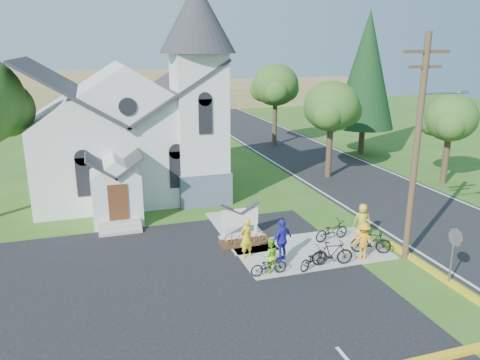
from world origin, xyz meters
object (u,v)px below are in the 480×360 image
object	(u,v)px
stop_sign	(454,245)
bike_0	(269,265)
bike_4	(332,231)
cyclist_1	(270,255)
bike_2	(313,258)
cyclist_4	(362,220)
bike_1	(332,253)
cyclist_2	(282,240)
church_sign	(240,218)
utility_pole	(418,143)
cyclist_0	(246,238)
bike_3	(371,242)
cyclist_3	(363,241)

from	to	relation	value
stop_sign	bike_0	size ratio (longest dim) A/B	1.53
bike_4	bike_0	bearing A→B (deg)	109.55
bike_4	cyclist_1	bearing A→B (deg)	108.26
bike_2	cyclist_4	world-z (taller)	cyclist_4
cyclist_1	bike_1	size ratio (longest dim) A/B	0.83
bike_4	cyclist_2	bearing A→B (deg)	101.97
cyclist_2	bike_2	size ratio (longest dim) A/B	1.15
stop_sign	cyclist_2	xyz separation A→B (m)	(-5.69, 4.15, -0.74)
church_sign	bike_4	xyz separation A→B (m)	(4.19, -1.92, -0.47)
bike_1	bike_2	distance (m)	0.94
utility_pole	bike_2	size ratio (longest dim) A/B	5.84
stop_sign	cyclist_2	distance (m)	7.08
bike_2	cyclist_0	bearing A→B (deg)	27.08
cyclist_4	bike_4	xyz separation A→B (m)	(-1.68, 0.08, -0.37)
bike_1	cyclist_2	xyz separation A→B (m)	(-1.93, 1.15, 0.42)
bike_1	bike_4	world-z (taller)	bike_1
church_sign	bike_2	bearing A→B (deg)	-66.08
bike_1	cyclist_0	bearing A→B (deg)	70.09
cyclist_2	bike_3	xyz separation A→B (m)	(4.26, -0.59, -0.43)
church_sign	bike_0	distance (m)	4.44
cyclist_1	cyclist_4	size ratio (longest dim) A/B	0.89
cyclist_2	bike_3	size ratio (longest dim) A/B	1.06
stop_sign	cyclist_4	world-z (taller)	stop_sign
cyclist_4	stop_sign	bearing A→B (deg)	117.37
church_sign	bike_1	distance (m)	5.28
cyclist_1	utility_pole	bearing A→B (deg)	177.74
bike_3	cyclist_1	bearing A→B (deg)	118.61
bike_4	bike_2	bearing A→B (deg)	127.64
bike_0	cyclist_2	xyz separation A→B (m)	(1.08, 1.15, 0.56)
bike_0	bike_2	size ratio (longest dim) A/B	0.95
bike_0	cyclist_0	bearing A→B (deg)	9.22
utility_pole	bike_1	bearing A→B (deg)	175.34
cyclist_4	bike_3	bearing A→B (deg)	89.65
cyclist_0	bike_2	bearing A→B (deg)	120.80
stop_sign	cyclist_3	size ratio (longest dim) A/B	1.42
cyclist_3	bike_3	bearing A→B (deg)	-141.72
cyclist_3	bike_2	bearing A→B (deg)	14.72
bike_0	cyclist_3	world-z (taller)	cyclist_3
cyclist_2	cyclist_4	size ratio (longest dim) A/B	1.13
church_sign	bike_2	xyz separation A→B (m)	(1.95, -4.40, -0.53)
cyclist_1	cyclist_3	distance (m)	4.52
church_sign	bike_3	distance (m)	6.48
stop_sign	cyclist_2	world-z (taller)	stop_sign
church_sign	bike_1	xyz separation A→B (m)	(2.88, -4.40, -0.41)
cyclist_1	bike_3	size ratio (longest dim) A/B	0.83
cyclist_0	bike_3	size ratio (longest dim) A/B	1.02
bike_0	bike_2	bearing A→B (deg)	-91.73
church_sign	cyclist_1	distance (m)	4.20
church_sign	bike_0	size ratio (longest dim) A/B	1.36
bike_3	bike_4	size ratio (longest dim) A/B	0.97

